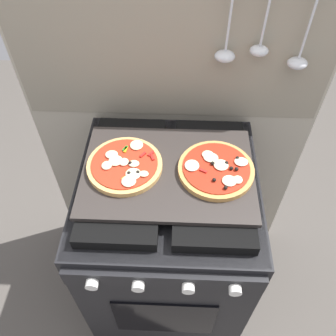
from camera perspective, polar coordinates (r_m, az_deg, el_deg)
name	(u,v)px	position (r m, az deg, el deg)	size (l,w,h in m)	color
ground_plane	(168,286)	(1.90, 0.00, -18.46)	(4.00, 4.00, 0.00)	#4C4742
kitchen_backsplash	(172,128)	(1.44, 0.65, 6.51)	(1.10, 0.09, 1.55)	#B2A893
stove	(168,243)	(1.50, 0.00, -12.00)	(0.60, 0.64, 0.90)	black
baking_tray	(168,172)	(1.12, 0.00, -0.60)	(0.54, 0.38, 0.02)	#2D2826
pizza_left	(125,165)	(1.12, -6.96, 0.47)	(0.24, 0.24, 0.03)	tan
pizza_right	(216,170)	(1.11, 7.78, -0.27)	(0.24, 0.24, 0.03)	#C18947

